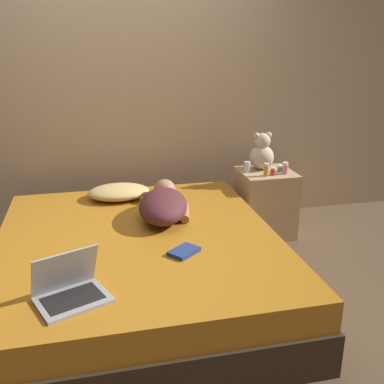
{
  "coord_description": "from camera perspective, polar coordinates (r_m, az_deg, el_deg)",
  "views": [
    {
      "loc": [
        -0.25,
        -2.62,
        1.64
      ],
      "look_at": [
        0.41,
        0.25,
        0.62
      ],
      "focal_mm": 42.0,
      "sensor_mm": 36.0,
      "label": 1
    }
  ],
  "objects": [
    {
      "name": "book",
      "position": [
        2.65,
        -1.02,
        -7.54
      ],
      "size": [
        0.21,
        0.2,
        0.02
      ],
      "rotation": [
        0.0,
        0.0,
        0.68
      ],
      "color": "navy",
      "rests_on": "bed"
    },
    {
      "name": "bottle_red",
      "position": [
        3.72,
        10.22,
        2.6
      ],
      "size": [
        0.03,
        0.03,
        0.07
      ],
      "color": "#B72D2D",
      "rests_on": "nightstand"
    },
    {
      "name": "laptop",
      "position": [
        2.29,
        -15.25,
        -11.75
      ],
      "size": [
        0.4,
        0.36,
        0.25
      ],
      "rotation": [
        0.0,
        0.0,
        0.39
      ],
      "color": "#9E9EA3",
      "rests_on": "bed"
    },
    {
      "name": "teddy_bear",
      "position": [
        3.86,
        8.86,
        4.89
      ],
      "size": [
        0.21,
        0.21,
        0.32
      ],
      "color": "beige",
      "rests_on": "nightstand"
    },
    {
      "name": "pillow",
      "position": [
        3.56,
        -9.3,
        0.02
      ],
      "size": [
        0.48,
        0.34,
        0.1
      ],
      "color": "tan",
      "rests_on": "bed"
    },
    {
      "name": "bottle_clear",
      "position": [
        3.77,
        7.02,
        3.17
      ],
      "size": [
        0.06,
        0.06,
        0.09
      ],
      "color": "silver",
      "rests_on": "nightstand"
    },
    {
      "name": "person_lying",
      "position": [
        3.15,
        -3.61,
        -1.52
      ],
      "size": [
        0.44,
        0.75,
        0.19
      ],
      "rotation": [
        0.0,
        0.0,
        -0.2
      ],
      "color": "#4C2328",
      "rests_on": "bed"
    },
    {
      "name": "wall_back",
      "position": [
        3.93,
        -9.57,
        13.92
      ],
      "size": [
        8.0,
        0.06,
        2.6
      ],
      "color": "tan",
      "rests_on": "ground_plane"
    },
    {
      "name": "bottle_amber",
      "position": [
        3.69,
        9.4,
        2.8
      ],
      "size": [
        0.04,
        0.04,
        0.11
      ],
      "color": "gold",
      "rests_on": "nightstand"
    },
    {
      "name": "bottle_green",
      "position": [
        3.83,
        11.21,
        2.93
      ],
      "size": [
        0.05,
        0.05,
        0.06
      ],
      "color": "#3D8E4C",
      "rests_on": "nightstand"
    },
    {
      "name": "nightstand",
      "position": [
        3.92,
        9.25,
        -1.38
      ],
      "size": [
        0.44,
        0.43,
        0.57
      ],
      "color": "tan",
      "rests_on": "ground_plane"
    },
    {
      "name": "bed",
      "position": [
        3.0,
        -6.7,
        -9.38
      ],
      "size": [
        1.79,
        2.0,
        0.44
      ],
      "color": "#2D2319",
      "rests_on": "ground_plane"
    },
    {
      "name": "ground_plane",
      "position": [
        3.1,
        -6.55,
        -12.89
      ],
      "size": [
        12.0,
        12.0,
        0.0
      ],
      "primitive_type": "plane",
      "color": "brown"
    },
    {
      "name": "bottle_pink",
      "position": [
        3.77,
        11.74,
        2.97
      ],
      "size": [
        0.05,
        0.05,
        0.1
      ],
      "color": "pink",
      "rests_on": "nightstand"
    }
  ]
}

